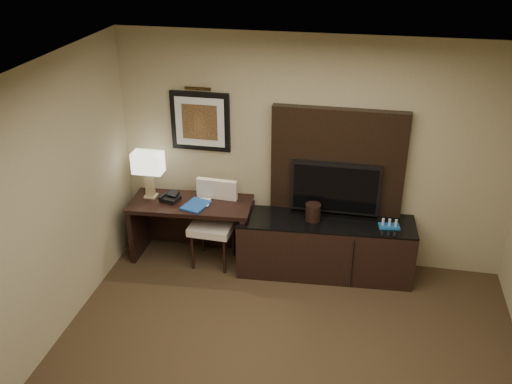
% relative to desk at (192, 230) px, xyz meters
% --- Properties ---
extents(ceiling, '(4.50, 5.00, 0.01)m').
position_rel_desk_xyz_m(ceiling, '(1.36, -2.15, 2.32)').
color(ceiling, silver).
rests_on(ceiling, wall_back).
extents(wall_back, '(4.50, 0.01, 2.70)m').
position_rel_desk_xyz_m(wall_back, '(1.36, 0.35, 0.97)').
color(wall_back, tan).
rests_on(wall_back, floor).
extents(wall_left, '(0.01, 5.00, 2.70)m').
position_rel_desk_xyz_m(wall_left, '(-0.89, -2.15, 0.97)').
color(wall_left, tan).
rests_on(wall_left, floor).
extents(desk, '(1.46, 0.71, 0.76)m').
position_rel_desk_xyz_m(desk, '(0.00, 0.00, 0.00)').
color(desk, black).
rests_on(desk, floor).
extents(credenza, '(2.03, 0.69, 0.69)m').
position_rel_desk_xyz_m(credenza, '(1.59, -0.00, -0.04)').
color(credenza, black).
rests_on(credenza, floor).
extents(tv_wall_panel, '(1.50, 0.12, 1.30)m').
position_rel_desk_xyz_m(tv_wall_panel, '(1.66, 0.29, 0.89)').
color(tv_wall_panel, black).
rests_on(tv_wall_panel, wall_back).
extents(tv, '(1.00, 0.08, 0.60)m').
position_rel_desk_xyz_m(tv, '(1.66, 0.19, 0.64)').
color(tv, black).
rests_on(tv, tv_wall_panel).
extents(artwork, '(0.70, 0.04, 0.70)m').
position_rel_desk_xyz_m(artwork, '(0.06, 0.33, 1.27)').
color(artwork, black).
rests_on(artwork, wall_back).
extents(picture_light, '(0.04, 0.04, 0.30)m').
position_rel_desk_xyz_m(picture_light, '(0.06, 0.29, 1.67)').
color(picture_light, '#402E14').
rests_on(picture_light, wall_back).
extents(desk_chair, '(0.51, 0.58, 1.02)m').
position_rel_desk_xyz_m(desk_chair, '(0.27, -0.05, 0.13)').
color(desk_chair, '#F1DEC9').
rests_on(desk_chair, floor).
extents(table_lamp, '(0.40, 0.30, 0.58)m').
position_rel_desk_xyz_m(table_lamp, '(-0.51, 0.04, 0.67)').
color(table_lamp, tan).
rests_on(table_lamp, desk).
extents(desk_phone, '(0.24, 0.22, 0.10)m').
position_rel_desk_xyz_m(desk_phone, '(-0.25, -0.01, 0.43)').
color(desk_phone, black).
rests_on(desk_phone, desk).
extents(blue_folder, '(0.32, 0.38, 0.02)m').
position_rel_desk_xyz_m(blue_folder, '(0.09, -0.08, 0.39)').
color(blue_folder, '#174499').
rests_on(blue_folder, desk).
extents(book, '(0.15, 0.03, 0.21)m').
position_rel_desk_xyz_m(book, '(0.08, -0.00, 0.48)').
color(book, '#BDA995').
rests_on(book, desk).
extents(ice_bucket, '(0.21, 0.21, 0.20)m').
position_rel_desk_xyz_m(ice_bucket, '(1.44, -0.00, 0.40)').
color(ice_bucket, black).
rests_on(ice_bucket, credenza).
extents(minibar_tray, '(0.24, 0.17, 0.08)m').
position_rel_desk_xyz_m(minibar_tray, '(2.29, -0.00, 0.35)').
color(minibar_tray, '#195AA5').
rests_on(minibar_tray, credenza).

